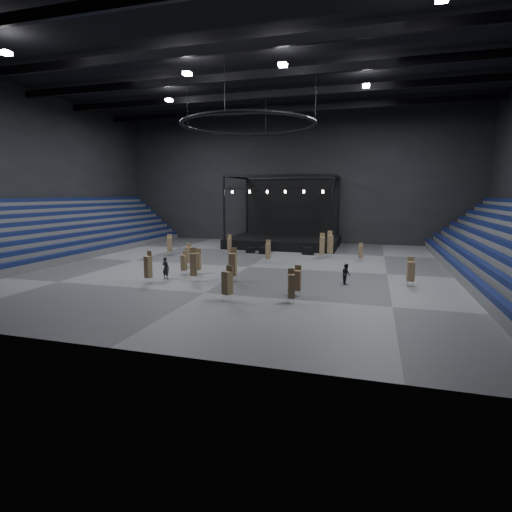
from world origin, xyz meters
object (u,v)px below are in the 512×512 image
(flight_case_mid, at_px, (264,250))
(crew_member, at_px, (346,274))
(chair_stack_5, at_px, (198,261))
(chair_stack_7, at_px, (411,271))
(flight_case_right, at_px, (308,251))
(stage, at_px, (285,235))
(chair_stack_11, at_px, (297,280))
(chair_stack_14, at_px, (194,264))
(chair_stack_13, at_px, (268,251))
(chair_stack_10, at_px, (291,286))
(chair_stack_15, at_px, (330,244))
(chair_stack_4, at_px, (227,282))
(man_center, at_px, (166,268))
(chair_stack_0, at_px, (170,244))
(flight_case_left, at_px, (250,250))
(chair_stack_1, at_px, (148,266))
(chair_stack_6, at_px, (229,244))
(chair_stack_8, at_px, (184,262))
(chair_stack_2, at_px, (233,264))
(chair_stack_3, at_px, (361,252))
(chair_stack_12, at_px, (188,254))
(chair_stack_9, at_px, (322,246))

(flight_case_mid, height_order, crew_member, crew_member)
(chair_stack_5, xyz_separation_m, chair_stack_7, (17.24, 0.03, 0.05))
(flight_case_right, bearing_deg, stage, 120.62)
(chair_stack_11, relative_size, chair_stack_14, 0.78)
(stage, distance_m, crew_member, 23.08)
(chair_stack_13, bearing_deg, flight_case_mid, 99.69)
(chair_stack_10, distance_m, chair_stack_15, 19.40)
(chair_stack_11, relative_size, chair_stack_15, 0.72)
(flight_case_mid, xyz_separation_m, chair_stack_10, (7.12, -19.80, 0.74))
(chair_stack_5, height_order, chair_stack_15, chair_stack_15)
(chair_stack_4, distance_m, man_center, 8.71)
(chair_stack_15, distance_m, man_center, 19.07)
(chair_stack_11, xyz_separation_m, crew_member, (2.94, 4.61, -0.32))
(chair_stack_0, bearing_deg, chair_stack_13, -29.84)
(flight_case_left, xyz_separation_m, chair_stack_11, (8.88, -18.08, 0.77))
(chair_stack_1, xyz_separation_m, chair_stack_6, (0.98, 15.71, -0.11))
(flight_case_left, distance_m, chair_stack_0, 9.29)
(chair_stack_14, bearing_deg, flight_case_mid, 62.29)
(flight_case_mid, distance_m, chair_stack_1, 17.74)
(chair_stack_0, xyz_separation_m, chair_stack_10, (17.06, -15.75, -0.12))
(chair_stack_13, height_order, chair_stack_15, chair_stack_15)
(flight_case_left, distance_m, flight_case_mid, 1.74)
(chair_stack_0, relative_size, chair_stack_1, 0.95)
(flight_case_mid, xyz_separation_m, chair_stack_11, (7.16, -17.89, 0.71))
(chair_stack_1, relative_size, man_center, 1.39)
(chair_stack_4, xyz_separation_m, chair_stack_8, (-6.60, 7.05, -0.19))
(flight_case_mid, bearing_deg, chair_stack_13, -71.25)
(chair_stack_2, xyz_separation_m, chair_stack_3, (9.45, 12.46, -0.37))
(stage, height_order, chair_stack_14, stage)
(stage, xyz_separation_m, chair_stack_12, (-5.61, -17.63, -0.28))
(chair_stack_1, bearing_deg, chair_stack_11, 11.78)
(chair_stack_2, height_order, chair_stack_13, chair_stack_2)
(chair_stack_4, relative_size, man_center, 1.28)
(chair_stack_11, bearing_deg, flight_case_mid, 113.31)
(chair_stack_6, relative_size, chair_stack_11, 1.08)
(chair_stack_2, distance_m, chair_stack_12, 7.92)
(flight_case_right, height_order, chair_stack_0, chair_stack_0)
(chair_stack_7, bearing_deg, crew_member, 179.18)
(chair_stack_12, relative_size, chair_stack_13, 0.96)
(chair_stack_6, bearing_deg, chair_stack_13, -45.12)
(flight_case_mid, bearing_deg, chair_stack_6, -160.07)
(chair_stack_14, relative_size, man_center, 1.48)
(chair_stack_2, relative_size, chair_stack_11, 1.27)
(chair_stack_6, bearing_deg, stage, 55.98)
(flight_case_right, distance_m, chair_stack_5, 15.44)
(chair_stack_15, relative_size, man_center, 1.61)
(stage, relative_size, chair_stack_2, 5.26)
(chair_stack_10, distance_m, chair_stack_12, 15.58)
(chair_stack_10, bearing_deg, chair_stack_4, 170.17)
(chair_stack_7, distance_m, chair_stack_9, 13.56)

